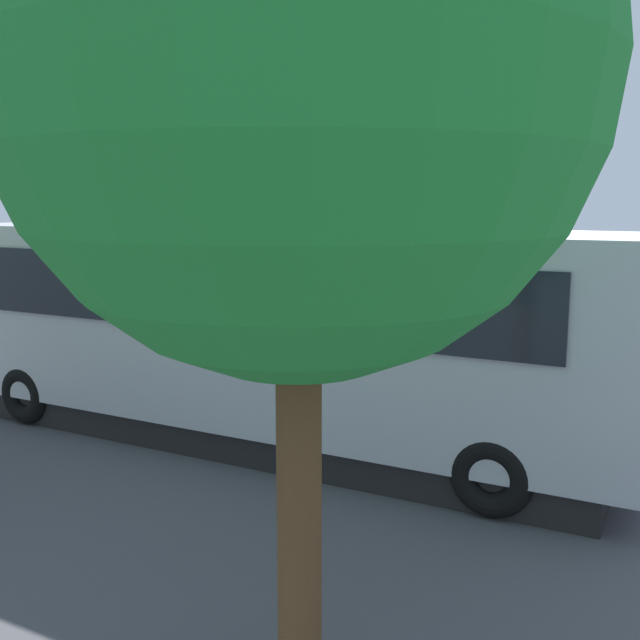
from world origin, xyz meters
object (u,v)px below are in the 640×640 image
spectator_right (282,342)px  spectator_far_left (463,357)px  tour_bus (260,335)px  parked_motorcycle_silver (398,387)px  stunt_motorcycle (256,315)px  tree_left (297,26)px  spectator_left (400,351)px  spectator_centre (332,341)px  spectator_far_right (236,332)px

spectator_right → spectator_far_left: bearing=-174.6°
tour_bus → spectator_right: size_ratio=6.56×
tour_bus → spectator_right: 2.73m
parked_motorcycle_silver → stunt_motorcycle: bearing=-40.1°
tree_left → spectator_right: bearing=-59.8°
spectator_left → tour_bus: bearing=64.6°
spectator_right → tree_left: size_ratio=0.24×
parked_motorcycle_silver → spectator_right: bearing=-5.9°
spectator_centre → spectator_far_right: bearing=2.6°
parked_motorcycle_silver → stunt_motorcycle: stunt_motorcycle is taller
spectator_far_right → tree_left: bearing=125.8°
tour_bus → spectator_far_right: bearing=-50.6°
spectator_far_left → tree_left: size_ratio=0.24×
tour_bus → spectator_far_left: size_ratio=6.68×
spectator_right → tree_left: (-4.33, 7.42, 3.74)m
spectator_right → spectator_left: bearing=-174.7°
spectator_far_right → spectator_far_left: bearing=-177.4°
spectator_left → spectator_centre: bearing=0.1°
spectator_centre → spectator_right: 0.96m
spectator_far_left → spectator_right: size_ratio=0.98×
tree_left → spectator_centre: bearing=-66.0°
spectator_far_left → spectator_right: bearing=5.4°
tour_bus → spectator_left: tour_bus is taller
spectator_far_left → spectator_far_right: 4.50m
spectator_centre → stunt_motorcycle: bearing=-45.6°
parked_motorcycle_silver → tree_left: tree_left is taller
spectator_far_left → spectator_centre: 2.45m
spectator_centre → tree_left: (-3.39, 7.63, 3.67)m
spectator_far_right → stunt_motorcycle: 5.23m
tour_bus → spectator_far_right: (2.11, -2.57, -0.56)m
stunt_motorcycle → spectator_far_right: bearing=117.3°
tour_bus → parked_motorcycle_silver: (-1.42, -2.21, -1.16)m
tour_bus → spectator_centre: tour_bus is taller
spectator_left → tree_left: (-2.05, 7.63, 3.74)m
spectator_centre → parked_motorcycle_silver: (-1.49, 0.46, -0.59)m
spectator_far_left → parked_motorcycle_silver: 1.22m
spectator_left → spectator_right: (2.27, 0.21, -0.01)m
spectator_far_left → stunt_motorcycle: 8.19m
parked_motorcycle_silver → tree_left: size_ratio=0.29×
spectator_left → spectator_right: bearing=5.3°
spectator_centre → stunt_motorcycle: (4.44, -4.54, -0.46)m
spectator_far_right → tree_left: tree_left is taller
spectator_left → spectator_far_right: (3.38, 0.10, 0.08)m
spectator_centre → parked_motorcycle_silver: bearing=162.9°
spectator_right → stunt_motorcycle: (3.50, -4.75, -0.39)m
parked_motorcycle_silver → tree_left: bearing=104.8°
spectator_far_left → stunt_motorcycle: (6.88, -4.42, -0.37)m
spectator_centre → spectator_right: size_ratio=1.06×
spectator_left → spectator_far_left: bearing=-174.3°
spectator_left → spectator_right: 2.28m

